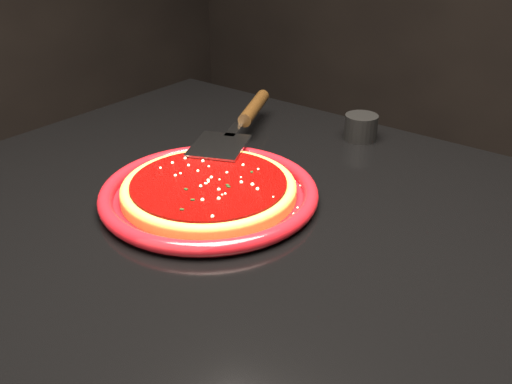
% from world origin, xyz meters
% --- Properties ---
extents(plate, '(0.32, 0.32, 0.02)m').
position_xyz_m(plate, '(-0.17, -0.02, 0.76)').
color(plate, maroon).
rests_on(plate, table).
extents(pizza_crust, '(0.26, 0.26, 0.01)m').
position_xyz_m(pizza_crust, '(-0.17, -0.02, 0.76)').
color(pizza_crust, olive).
rests_on(pizza_crust, plate).
extents(pizza_crust_rim, '(0.26, 0.26, 0.02)m').
position_xyz_m(pizza_crust_rim, '(-0.17, -0.02, 0.77)').
color(pizza_crust_rim, olive).
rests_on(pizza_crust_rim, plate).
extents(pizza_sauce, '(0.23, 0.23, 0.01)m').
position_xyz_m(pizza_sauce, '(-0.17, -0.02, 0.78)').
color(pizza_sauce, '#5F0200').
rests_on(pizza_sauce, plate).
extents(parmesan_dusting, '(0.21, 0.21, 0.01)m').
position_xyz_m(parmesan_dusting, '(-0.17, -0.02, 0.78)').
color(parmesan_dusting, beige).
rests_on(parmesan_dusting, plate).
extents(basil_flecks, '(0.19, 0.19, 0.00)m').
position_xyz_m(basil_flecks, '(-0.17, -0.02, 0.78)').
color(basil_flecks, black).
rests_on(basil_flecks, plate).
extents(pizza_server, '(0.23, 0.35, 0.03)m').
position_xyz_m(pizza_server, '(-0.26, 0.17, 0.79)').
color(pizza_server, '#B8BBC0').
rests_on(pizza_server, plate).
extents(ramekin, '(0.06, 0.06, 0.04)m').
position_xyz_m(ramekin, '(-0.11, 0.32, 0.77)').
color(ramekin, black).
rests_on(ramekin, table).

